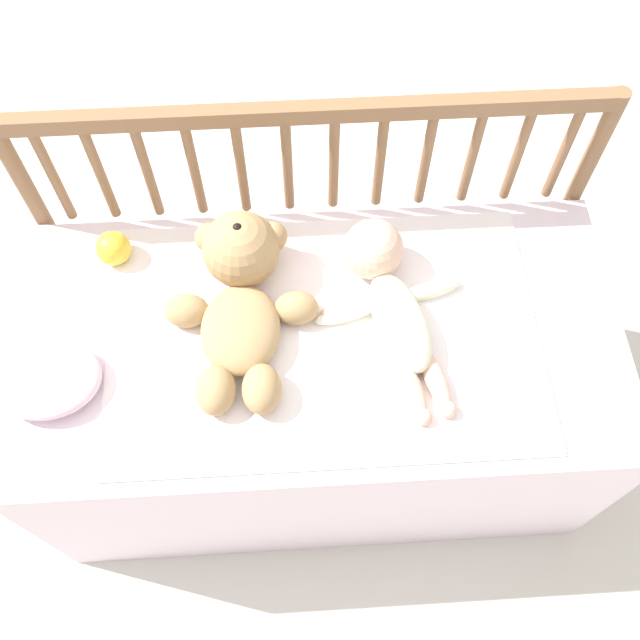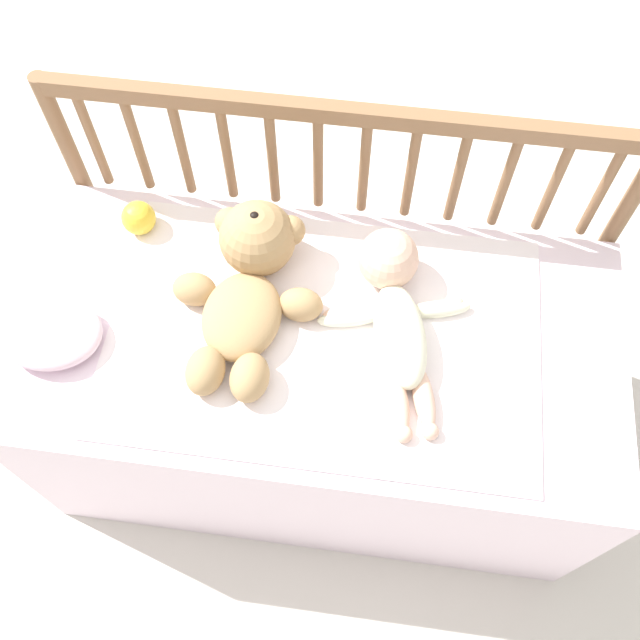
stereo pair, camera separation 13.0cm
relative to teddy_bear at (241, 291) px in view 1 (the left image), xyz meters
The scene contains 8 objects.
ground_plane 0.64m from the teddy_bear, 25.91° to the right, with size 12.00×12.00×0.00m, color silver.
crib_mattress 0.38m from the teddy_bear, 25.91° to the right, with size 1.24×0.62×0.56m.
crib_rail 0.30m from the teddy_bear, 59.09° to the left, with size 1.24×0.04×0.85m.
blanket 0.19m from the teddy_bear, 23.98° to the right, with size 0.87×0.57×0.01m.
teddy_bear is the anchor object (origin of this frame).
baby 0.30m from the teddy_bear, ahead, with size 0.32×0.44×0.13m.
toy_ball 0.30m from the teddy_bear, 153.13° to the left, with size 0.07×0.07×0.07m.
small_pillow 0.41m from the teddy_bear, 157.12° to the right, with size 0.21×0.17×0.06m.
Camera 1 is at (-0.04, -0.67, 1.84)m, focal length 40.00 mm.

